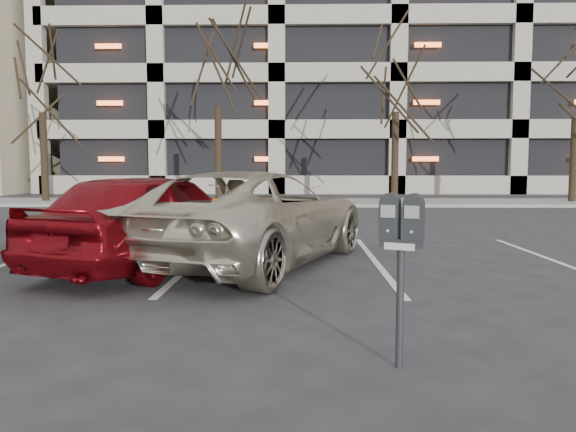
# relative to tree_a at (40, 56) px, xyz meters

# --- Properties ---
(ground) EXTENTS (140.00, 140.00, 0.00)m
(ground) POSITION_rel_tree_a_xyz_m (10.00, -16.00, -5.82)
(ground) COLOR #28282B
(ground) RESTS_ON ground
(sidewalk) EXTENTS (80.00, 4.00, 0.12)m
(sidewalk) POSITION_rel_tree_a_xyz_m (10.00, 0.00, -5.76)
(sidewalk) COLOR gray
(sidewalk) RESTS_ON ground
(stall_lines) EXTENTS (16.90, 5.20, 0.00)m
(stall_lines) POSITION_rel_tree_a_xyz_m (8.60, -13.70, -5.81)
(stall_lines) COLOR silver
(stall_lines) RESTS_ON ground
(parking_garage) EXTENTS (52.00, 20.00, 19.00)m
(parking_garage) POSITION_rel_tree_a_xyz_m (22.00, 17.84, 3.45)
(parking_garage) COLOR black
(parking_garage) RESTS_ON ground
(tree_a) EXTENTS (3.54, 3.54, 8.05)m
(tree_a) POSITION_rel_tree_a_xyz_m (0.00, 0.00, 0.00)
(tree_a) COLOR black
(tree_a) RESTS_ON ground
(tree_b) EXTENTS (3.78, 3.78, 8.58)m
(tree_b) POSITION_rel_tree_a_xyz_m (7.00, 0.00, 0.39)
(tree_b) COLOR black
(tree_b) RESTS_ON ground
(tree_c) EXTENTS (3.54, 3.54, 8.05)m
(tree_c) POSITION_rel_tree_a_xyz_m (14.00, 0.00, -0.00)
(tree_c) COLOR black
(tree_c) RESTS_ON ground
(parking_meter) EXTENTS (0.34, 0.24, 1.25)m
(parking_meter) POSITION_rel_tree_a_xyz_m (10.95, -18.33, -4.86)
(parking_meter) COLOR black
(parking_meter) RESTS_ON ground
(suv_silver) EXTENTS (4.02, 5.56, 1.41)m
(suv_silver) POSITION_rel_tree_a_xyz_m (9.50, -13.90, -5.11)
(suv_silver) COLOR beige
(suv_silver) RESTS_ON ground
(car_red) EXTENTS (3.02, 4.50, 1.42)m
(car_red) POSITION_rel_tree_a_xyz_m (8.10, -14.28, -5.10)
(car_red) COLOR maroon
(car_red) RESTS_ON ground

